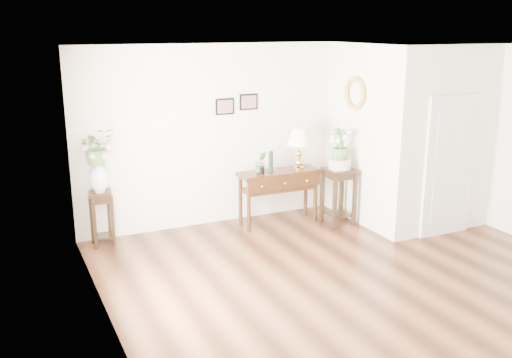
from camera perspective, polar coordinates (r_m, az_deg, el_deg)
floor at (r=7.33m, az=10.13°, el=-9.79°), size 6.00×5.50×0.02m
ceiling at (r=6.66m, az=11.26°, el=12.64°), size 6.00×5.50×0.02m
wall_back at (r=9.18m, az=0.64°, el=4.72°), size 6.00×0.02×2.80m
wall_left at (r=5.70m, az=-14.70°, el=-2.27°), size 0.02×5.50×2.80m
partition at (r=9.50m, az=14.79°, el=4.58°), size 1.80×1.95×2.80m
door at (r=8.84m, az=18.75°, el=1.19°), size 0.90×0.05×2.10m
art_print_left at (r=8.83m, az=-3.13°, el=7.25°), size 0.30×0.02×0.25m
art_print_right at (r=8.98m, az=-0.75°, el=7.72°), size 0.30×0.02×0.25m
wall_ornament at (r=8.93m, az=9.85°, el=8.44°), size 0.07×0.51×0.51m
console_table at (r=9.01m, az=2.25°, el=-1.84°), size 1.30×0.45×0.86m
table_lamp at (r=8.97m, az=4.31°, el=3.22°), size 0.42×0.42×0.66m
green_vase at (r=8.79m, az=1.50°, el=1.79°), size 0.08×0.08×0.33m
potted_plant at (r=8.72m, az=0.47°, el=1.62°), size 0.20×0.17×0.32m
plant_stand_a at (r=8.42m, az=-15.15°, el=-3.83°), size 0.35×0.35×0.79m
porcelain_vase at (r=8.25m, az=-15.45°, el=0.26°), size 0.26×0.26×0.44m
lily_arrangement at (r=8.15m, az=-15.66°, el=3.21°), size 0.55×0.51×0.52m
plant_stand_b at (r=9.07m, az=8.23°, el=-1.72°), size 0.45×0.45×0.90m
ceramic_bowl at (r=8.93m, az=8.36°, el=1.55°), size 0.36×0.36×0.15m
narcissus at (r=8.87m, az=8.43°, el=3.42°), size 0.36×0.36×0.52m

